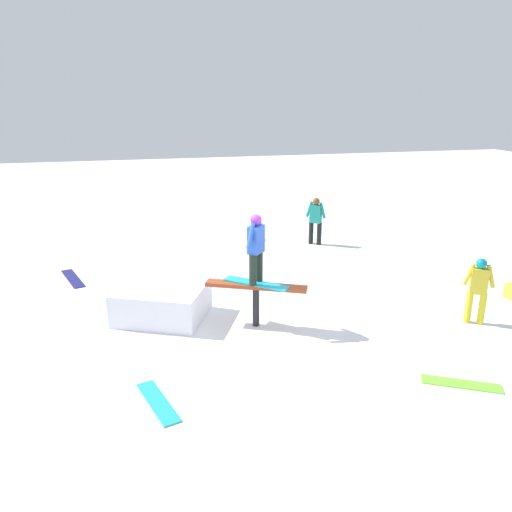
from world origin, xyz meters
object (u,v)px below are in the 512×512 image
at_px(loose_snowboard_lime, 461,384).
at_px(backpack_on_snow, 512,292).
at_px(bystander_yellow, 478,287).
at_px(rail_feature, 256,291).
at_px(main_rider_on_rail, 256,250).
at_px(loose_snowboard_cyan, 158,402).
at_px(bystander_teal, 316,218).
at_px(loose_snowboard_navy, 73,278).

xyz_separation_m(loose_snowboard_lime, backpack_on_snow, (3.46, 2.94, 0.16)).
height_order(bystander_yellow, backpack_on_snow, bystander_yellow).
xyz_separation_m(rail_feature, main_rider_on_rail, (0.00, 0.00, 0.89)).
bearing_deg(bystander_yellow, main_rider_on_rail, -162.06).
relative_size(rail_feature, loose_snowboard_cyan, 1.56).
xyz_separation_m(loose_snowboard_lime, loose_snowboard_cyan, (-4.91, 0.72, 0.00)).
xyz_separation_m(main_rider_on_rail, loose_snowboard_cyan, (-2.17, -2.31, -1.64)).
relative_size(rail_feature, loose_snowboard_lime, 1.59).
bearing_deg(main_rider_on_rail, bystander_yellow, 28.93).
bearing_deg(bystander_teal, loose_snowboard_cyan, -86.51).
xyz_separation_m(bystander_teal, loose_snowboard_cyan, (-5.50, -7.66, -0.84)).
height_order(loose_snowboard_lime, loose_snowboard_navy, same).
xyz_separation_m(loose_snowboard_navy, backpack_on_snow, (10.17, -3.96, 0.16)).
relative_size(bystander_teal, loose_snowboard_cyan, 1.18).
distance_m(bystander_teal, loose_snowboard_cyan, 9.47).
bearing_deg(rail_feature, bystander_teal, 83.44).
height_order(bystander_teal, loose_snowboard_lime, bystander_teal).
height_order(rail_feature, bystander_yellow, bystander_yellow).
bearing_deg(loose_snowboard_lime, rail_feature, -18.52).
height_order(main_rider_on_rail, backpack_on_snow, main_rider_on_rail).
distance_m(bystander_yellow, loose_snowboard_lime, 2.76).
relative_size(rail_feature, backpack_on_snow, 5.89).
bearing_deg(bystander_teal, loose_snowboard_navy, -129.36).
xyz_separation_m(bystander_teal, loose_snowboard_lime, (-0.59, -8.38, -0.84)).
relative_size(bystander_teal, loose_snowboard_lime, 1.20).
bearing_deg(main_rider_on_rail, loose_snowboard_cyan, -91.40).
height_order(bystander_teal, loose_snowboard_navy, bystander_teal).
xyz_separation_m(main_rider_on_rail, bystander_teal, (3.33, 5.36, -0.80)).
bearing_deg(bystander_teal, main_rider_on_rail, -82.72).
distance_m(rail_feature, bystander_teal, 6.31).
bearing_deg(main_rider_on_rail, loose_snowboard_navy, 177.50).
bearing_deg(loose_snowboard_lime, backpack_on_snow, -110.36).
bearing_deg(main_rider_on_rail, bystander_teal, 99.96).
bearing_deg(loose_snowboard_cyan, loose_snowboard_navy, 179.91).
xyz_separation_m(bystander_yellow, backpack_on_snow, (1.73, 0.93, -0.63)).
bearing_deg(loose_snowboard_lime, loose_snowboard_navy, -16.49).
height_order(bystander_teal, bystander_yellow, bystander_teal).
distance_m(main_rider_on_rail, backpack_on_snow, 6.38).
bearing_deg(main_rider_on_rail, rail_feature, 0.00).
xyz_separation_m(bystander_yellow, loose_snowboard_navy, (-8.44, 4.90, -0.79)).
bearing_deg(loose_snowboard_cyan, bystander_yellow, 84.64).
bearing_deg(bystander_yellow, rail_feature, -162.06).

